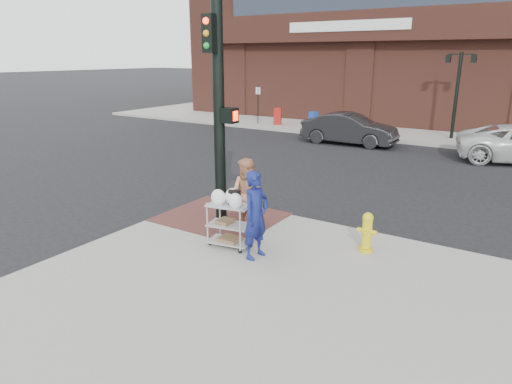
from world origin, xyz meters
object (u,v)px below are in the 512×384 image
Objects in this scene: woman_blue at (256,215)px; fire_hydrant at (367,232)px; sedan_dark at (349,129)px; traffic_signal_pole at (219,109)px; pedestrian_tan at (247,196)px; lamp_post at (457,86)px; utility_cart at (230,221)px.

fire_hydrant is at bearing -44.55° from woman_blue.
woman_blue reaches higher than sedan_dark.
pedestrian_tan is (0.96, -0.28, -1.84)m from traffic_signal_pole.
lamp_post is 2.37× the size of pedestrian_tan.
traffic_signal_pole is at bearing 60.56° from woman_blue.
lamp_post is at bearing -50.28° from sedan_dark.
woman_blue is at bearing -48.79° from pedestrian_tan.
woman_blue is 2.31m from fire_hydrant.
sedan_dark is (-3.29, 13.13, -0.31)m from woman_blue.
woman_blue is at bearing -140.90° from fire_hydrant.
traffic_signal_pole reaches higher than sedan_dark.
woman_blue is 0.82m from utility_cart.
fire_hydrant is at bearing 8.34° from pedestrian_tan.
lamp_post reaches higher than fire_hydrant.
woman_blue is at bearing -11.45° from utility_cart.
traffic_signal_pole reaches higher than lamp_post.
fire_hydrant is at bearing -85.65° from lamp_post.
woman_blue is (1.87, -1.35, -1.80)m from traffic_signal_pole.
lamp_post is at bearing 85.30° from utility_cart.
traffic_signal_pole is at bearing 133.23° from utility_cart.
woman_blue is 1.42× the size of utility_cart.
pedestrian_tan is at bearing 46.86° from woman_blue.
pedestrian_tan is at bearing -172.36° from fire_hydrant.
lamp_post is 4.75× the size of fire_hydrant.
pedestrian_tan reaches higher than utility_cart.
woman_blue is 1.41m from pedestrian_tan.
woman_blue is 13.54m from sedan_dark.
sedan_dark is (-1.42, 11.78, -2.11)m from traffic_signal_pole.
woman_blue reaches higher than utility_cart.
fire_hydrant is (2.50, 1.28, -0.13)m from utility_cart.
lamp_post is 2.27× the size of woman_blue.
woman_blue reaches higher than pedestrian_tan.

